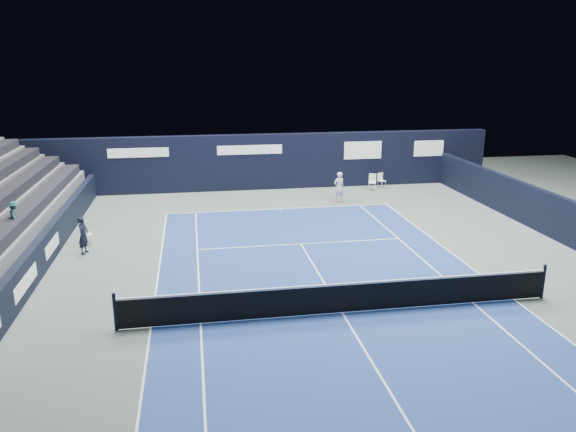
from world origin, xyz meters
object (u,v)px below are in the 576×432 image
line_judge_chair (86,232)px  tennis_player (339,187)px  folding_chair_back_b (381,179)px  folding_chair_back_a (372,179)px  tennis_net (343,297)px

line_judge_chair → tennis_player: (11.68, 4.86, 0.28)m
folding_chair_back_b → folding_chair_back_a: bearing=-163.4°
folding_chair_back_b → tennis_net: bearing=-132.5°
tennis_net → line_judge_chair: bearing=137.1°
folding_chair_back_a → tennis_net: size_ratio=0.07×
line_judge_chair → tennis_net: tennis_net is taller
folding_chair_back_a → folding_chair_back_b: folding_chair_back_a is taller
folding_chair_back_a → folding_chair_back_b: 0.87m
tennis_net → folding_chair_back_b: bearing=67.5°
folding_chair_back_a → tennis_player: tennis_player is taller
tennis_net → folding_chair_back_a: bearing=69.0°
folding_chair_back_b → line_judge_chair: size_ratio=0.91×
tennis_net → tennis_player: tennis_player is taller
folding_chair_back_a → folding_chair_back_b: size_ratio=1.09×
tennis_net → tennis_player: bearing=75.8°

